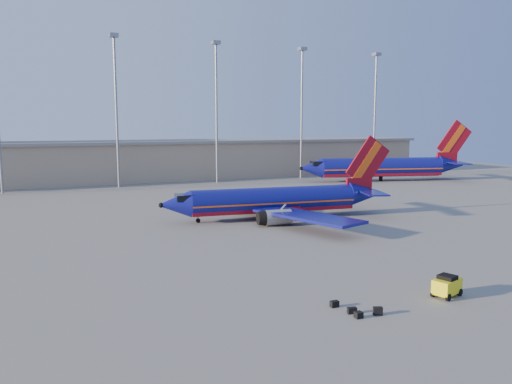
% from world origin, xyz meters
% --- Properties ---
extents(ground, '(220.00, 220.00, 0.00)m').
position_xyz_m(ground, '(0.00, 0.00, 0.00)').
color(ground, slate).
rests_on(ground, ground).
extents(terminal_building, '(122.00, 16.00, 8.50)m').
position_xyz_m(terminal_building, '(10.00, 58.00, 4.32)').
color(terminal_building, gray).
rests_on(terminal_building, ground).
extents(light_mast_row, '(101.60, 1.60, 28.65)m').
position_xyz_m(light_mast_row, '(5.00, 46.00, 17.55)').
color(light_mast_row, gray).
rests_on(light_mast_row, ground).
extents(aircraft_main, '(31.03, 29.69, 10.53)m').
position_xyz_m(aircraft_main, '(8.26, 4.96, 2.25)').
color(aircraft_main, navy).
rests_on(aircraft_main, ground).
extents(aircraft_second, '(37.76, 17.90, 13.04)m').
position_xyz_m(aircraft_second, '(48.68, 33.71, 2.99)').
color(aircraft_second, navy).
rests_on(aircraft_second, ground).
extents(baggage_tug, '(2.41, 1.84, 1.53)m').
position_xyz_m(baggage_tug, '(5.37, -26.28, 0.80)').
color(baggage_tug, yellow).
rests_on(baggage_tug, ground).
extents(luggage_pile, '(2.30, 2.73, 0.52)m').
position_xyz_m(luggage_pile, '(-2.26, -26.23, 0.22)').
color(luggage_pile, black).
rests_on(luggage_pile, ground).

